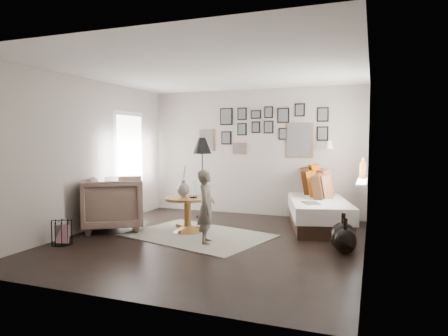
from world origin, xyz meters
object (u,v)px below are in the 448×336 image
at_px(magazine_basket, 62,232).
at_px(demijohn_small, 345,240).
at_px(pedestal_table, 188,216).
at_px(floor_lamp, 202,149).
at_px(child, 206,207).
at_px(daybed, 319,206).
at_px(armchair, 114,203).
at_px(vase, 184,187).
at_px(demijohn_large, 343,237).

relative_size(magazine_basket, demijohn_small, 0.77).
xyz_separation_m(pedestal_table, floor_lamp, (-0.29, 1.29, 1.11)).
distance_m(demijohn_small, child, 2.04).
distance_m(floor_lamp, child, 2.20).
relative_size(pedestal_table, daybed, 0.32).
bearing_deg(daybed, child, -141.90).
distance_m(daybed, child, 2.37).
height_order(magazine_basket, child, child).
relative_size(armchair, demijohn_small, 2.05).
height_order(daybed, demijohn_small, daybed).
bearing_deg(pedestal_table, daybed, 33.33).
distance_m(vase, demijohn_small, 2.76).
xyz_separation_m(armchair, floor_lamp, (1.00, 1.55, 0.92)).
height_order(armchair, demijohn_small, armchair).
height_order(pedestal_table, vase, vase).
distance_m(pedestal_table, demijohn_large, 2.56).
bearing_deg(daybed, pedestal_table, -161.21).
distance_m(armchair, child, 1.89).
distance_m(pedestal_table, armchair, 1.33).
bearing_deg(floor_lamp, demijohn_small, -30.65).
xyz_separation_m(vase, armchair, (-1.21, -0.27, -0.30)).
relative_size(floor_lamp, demijohn_large, 2.96).
xyz_separation_m(armchair, demijohn_large, (3.83, -0.03, -0.25)).
relative_size(magazine_basket, demijohn_large, 0.70).
xyz_separation_m(magazine_basket, demijohn_large, (3.96, 1.08, 0.03)).
bearing_deg(armchair, magazine_basket, 139.67).
distance_m(pedestal_table, demijohn_small, 2.61).
relative_size(daybed, child, 2.14).
bearing_deg(vase, magazine_basket, -133.89).
bearing_deg(vase, floor_lamp, 99.43).
distance_m(daybed, magazine_basket, 4.36).
bearing_deg(daybed, floor_lamp, 166.18).
bearing_deg(demijohn_small, magazine_basket, -166.47).
xyz_separation_m(daybed, armchair, (-3.30, -1.58, 0.11)).
height_order(pedestal_table, floor_lamp, floor_lamp).
relative_size(vase, floor_lamp, 0.34).
height_order(pedestal_table, demijohn_large, pedestal_table).
bearing_deg(floor_lamp, demijohn_large, -29.13).
relative_size(pedestal_table, child, 0.68).
relative_size(pedestal_table, demijohn_small, 1.54).
bearing_deg(vase, daybed, 31.92).
relative_size(armchair, floor_lamp, 0.63).
bearing_deg(pedestal_table, floor_lamp, 102.70).
distance_m(armchair, demijohn_large, 3.84).
bearing_deg(daybed, demijohn_small, -86.30).
xyz_separation_m(floor_lamp, demijohn_large, (2.84, -1.58, -1.17)).
bearing_deg(armchair, demijohn_large, -124.17).
relative_size(demijohn_large, child, 0.49).
bearing_deg(child, pedestal_table, 27.10).
height_order(vase, demijohn_large, vase).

